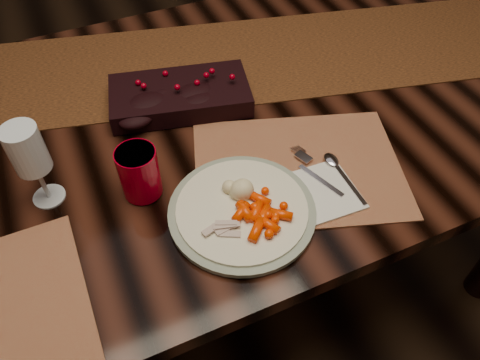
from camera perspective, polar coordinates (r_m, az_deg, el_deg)
name	(u,v)px	position (r m, az deg, el deg)	size (l,w,h in m)	color
floor	(215,275)	(1.70, -3.11, -11.43)	(5.00, 5.00, 0.00)	black
dining_table	(209,211)	(1.39, -3.74, -3.78)	(1.80, 1.00, 0.75)	black
table_runner	(193,65)	(1.27, -5.75, 13.83)	(1.85, 0.38, 0.00)	#543613
centerpiece	(180,93)	(1.13, -7.34, 10.48)	(0.32, 0.17, 0.06)	black
placemat_main	(298,168)	(0.99, 7.09, 1.46)	(0.43, 0.32, 0.00)	brown
dinner_plate	(242,210)	(0.90, 0.23, -3.73)	(0.29, 0.29, 0.02)	beige
baby_carrots	(257,215)	(0.88, 2.07, -4.30)	(0.11, 0.09, 0.02)	#F23500
mashed_potatoes	(233,189)	(0.90, -0.87, -1.11)	(0.07, 0.06, 0.04)	#EFE18F
turkey_shreds	(221,231)	(0.86, -2.34, -6.20)	(0.07, 0.06, 0.02)	tan
napkin	(325,191)	(0.96, 10.37, -1.29)	(0.12, 0.14, 0.00)	silver
fork	(316,174)	(0.98, 9.30, 0.71)	(0.02, 0.14, 0.00)	white
spoon	(344,177)	(0.98, 12.58, 0.38)	(0.03, 0.14, 0.00)	silver
red_cup	(139,172)	(0.92, -12.19, 0.91)	(0.08, 0.08, 0.11)	#950014
wine_glass	(35,166)	(0.95, -23.76, 1.56)	(0.07, 0.07, 0.18)	#A6BCCB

